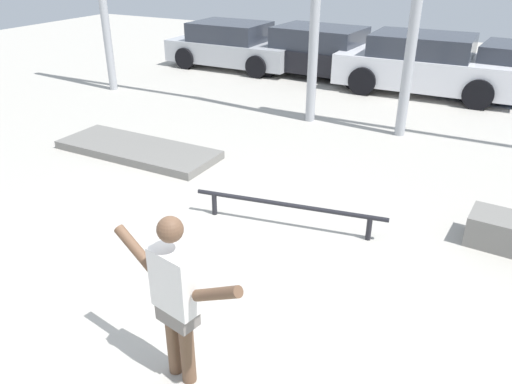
{
  "coord_description": "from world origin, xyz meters",
  "views": [
    {
      "loc": [
        2.83,
        -3.69,
        3.43
      ],
      "look_at": [
        0.3,
        1.11,
        0.72
      ],
      "focal_mm": 35.0,
      "sensor_mm": 36.0,
      "label": 1
    }
  ],
  "objects_px": {
    "skateboarder": "(176,295)",
    "manual_pad": "(138,150)",
    "parked_car_white": "(425,65)",
    "grind_rail": "(288,208)",
    "parked_car_black": "(322,53)",
    "parked_car_silver": "(233,46)"
  },
  "relations": [
    {
      "from": "skateboarder",
      "to": "parked_car_white",
      "type": "bearing_deg",
      "value": 101.95
    },
    {
      "from": "manual_pad",
      "to": "parked_car_silver",
      "type": "relative_size",
      "value": 0.76
    },
    {
      "from": "manual_pad",
      "to": "parked_car_silver",
      "type": "distance_m",
      "value": 7.31
    },
    {
      "from": "grind_rail",
      "to": "parked_car_white",
      "type": "xyz_separation_m",
      "value": [
        0.22,
        7.8,
        0.42
      ]
    },
    {
      "from": "grind_rail",
      "to": "manual_pad",
      "type": "bearing_deg",
      "value": 162.37
    },
    {
      "from": "parked_car_silver",
      "to": "parked_car_white",
      "type": "xyz_separation_m",
      "value": [
        5.75,
        -0.31,
        0.06
      ]
    },
    {
      "from": "parked_car_black",
      "to": "parked_car_white",
      "type": "xyz_separation_m",
      "value": [
        2.93,
        -0.5,
        0.04
      ]
    },
    {
      "from": "manual_pad",
      "to": "grind_rail",
      "type": "height_order",
      "value": "grind_rail"
    },
    {
      "from": "skateboarder",
      "to": "manual_pad",
      "type": "bearing_deg",
      "value": 145.58
    },
    {
      "from": "parked_car_silver",
      "to": "parked_car_black",
      "type": "relative_size",
      "value": 0.9
    },
    {
      "from": "parked_car_silver",
      "to": "parked_car_white",
      "type": "distance_m",
      "value": 5.76
    },
    {
      "from": "skateboarder",
      "to": "manual_pad",
      "type": "xyz_separation_m",
      "value": [
        -3.77,
        3.92,
        -0.81
      ]
    },
    {
      "from": "manual_pad",
      "to": "parked_car_white",
      "type": "height_order",
      "value": "parked_car_white"
    },
    {
      "from": "manual_pad",
      "to": "parked_car_black",
      "type": "distance_m",
      "value": 7.25
    },
    {
      "from": "parked_car_silver",
      "to": "parked_car_black",
      "type": "bearing_deg",
      "value": 4.27
    },
    {
      "from": "parked_car_silver",
      "to": "parked_car_black",
      "type": "height_order",
      "value": "parked_car_black"
    },
    {
      "from": "manual_pad",
      "to": "parked_car_white",
      "type": "distance_m",
      "value": 7.68
    },
    {
      "from": "skateboarder",
      "to": "manual_pad",
      "type": "relative_size",
      "value": 0.53
    },
    {
      "from": "manual_pad",
      "to": "grind_rail",
      "type": "distance_m",
      "value": 3.69
    },
    {
      "from": "skateboarder",
      "to": "parked_car_black",
      "type": "height_order",
      "value": "skateboarder"
    },
    {
      "from": "grind_rail",
      "to": "parked_car_silver",
      "type": "height_order",
      "value": "parked_car_silver"
    },
    {
      "from": "skateboarder",
      "to": "parked_car_silver",
      "type": "relative_size",
      "value": 0.4
    }
  ]
}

